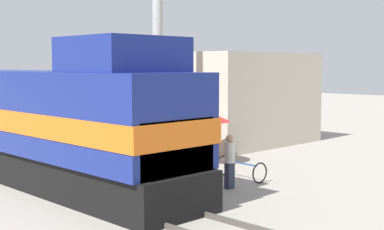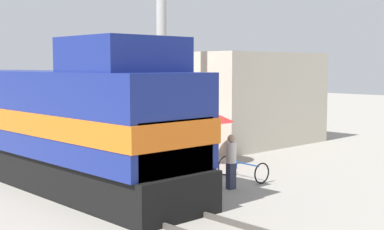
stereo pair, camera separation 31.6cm
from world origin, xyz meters
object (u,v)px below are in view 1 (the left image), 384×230
billboard_sign (117,90)px  bicycle (241,169)px  locomotive (59,124)px  vendor_umbrella (202,115)px  person_bystander (230,159)px  utility_pole (158,30)px

billboard_sign → bicycle: 7.67m
locomotive → vendor_umbrella: bearing=-4.9°
vendor_umbrella → bicycle: (-1.25, -3.13, -1.64)m
locomotive → person_bystander: bearing=-49.9°
utility_pole → bicycle: utility_pole is taller
vendor_umbrella → bicycle: vendor_umbrella is taller
billboard_sign → vendor_umbrella: bearing=-72.2°
vendor_umbrella → utility_pole: bearing=112.2°
locomotive → person_bystander: 5.85m
utility_pole → bicycle: size_ratio=5.71×
person_bystander → bicycle: bearing=26.9°
utility_pole → locomotive: bearing=-166.4°
locomotive → utility_pole: size_ratio=1.19×
utility_pole → vendor_umbrella: (0.77, -1.90, -3.52)m
vendor_umbrella → person_bystander: bearing=-124.7°
billboard_sign → bicycle: (0.06, -7.22, -2.58)m
billboard_sign → person_bystander: billboard_sign is taller
vendor_umbrella → person_bystander: size_ratio=1.27×
billboard_sign → person_bystander: 8.28m
vendor_umbrella → bicycle: size_ratio=1.20×
billboard_sign → utility_pole: bearing=-76.2°
locomotive → billboard_sign: (5.05, 3.54, 0.86)m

